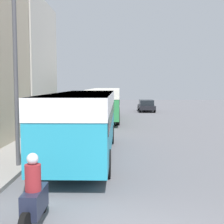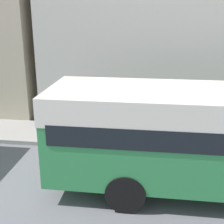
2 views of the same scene
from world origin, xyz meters
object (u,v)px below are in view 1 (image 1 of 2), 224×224
(bus_lead, at_px, (84,115))
(car_crossing, at_px, (146,105))
(motorcycle_behind_lead, at_px, (34,198))
(bus_following, at_px, (105,100))

(bus_lead, xyz_separation_m, car_crossing, (4.82, 23.51, -1.14))
(bus_lead, relative_size, motorcycle_behind_lead, 4.55)
(bus_following, xyz_separation_m, motorcycle_behind_lead, (-0.66, -21.31, -1.17))
(car_crossing, bearing_deg, bus_lead, 78.42)
(bus_lead, distance_m, bus_following, 14.36)
(motorcycle_behind_lead, height_order, car_crossing, motorcycle_behind_lead)
(bus_lead, bearing_deg, motorcycle_behind_lead, -92.92)
(motorcycle_behind_lead, relative_size, car_crossing, 0.53)
(bus_following, xyz_separation_m, car_crossing, (4.52, 9.15, -1.12))
(car_crossing, bearing_deg, motorcycle_behind_lead, 80.36)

